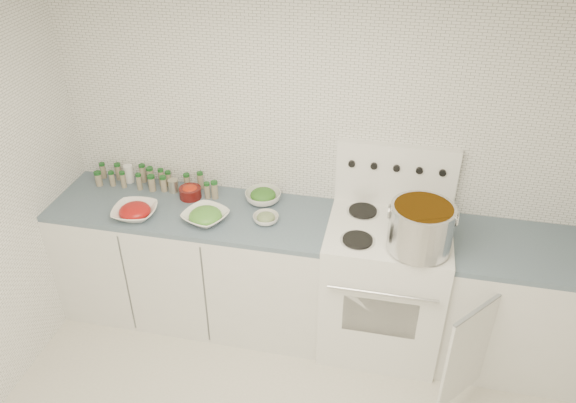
% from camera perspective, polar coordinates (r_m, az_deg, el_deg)
% --- Properties ---
extents(room_walls, '(3.54, 3.04, 2.52)m').
position_cam_1_polar(room_walls, '(2.23, -2.33, -5.34)').
color(room_walls, white).
rests_on(room_walls, ground).
extents(counter_left, '(1.85, 0.62, 0.90)m').
position_cam_1_polar(counter_left, '(4.02, -9.36, -6.04)').
color(counter_left, white).
rests_on(counter_left, ground).
extents(stove, '(0.76, 0.70, 1.36)m').
position_cam_1_polar(stove, '(3.77, 9.65, -8.10)').
color(stove, white).
rests_on(stove, ground).
extents(counter_right, '(0.89, 0.93, 0.90)m').
position_cam_1_polar(counter_right, '(3.90, 21.87, -9.81)').
color(counter_right, white).
rests_on(counter_right, ground).
extents(stock_pot, '(0.39, 0.37, 0.28)m').
position_cam_1_polar(stock_pot, '(3.27, 13.36, -2.44)').
color(stock_pot, silver).
rests_on(stock_pot, stove).
extents(bowl_tomato, '(0.30, 0.30, 0.09)m').
position_cam_1_polar(bowl_tomato, '(3.73, -15.29, -0.97)').
color(bowl_tomato, white).
rests_on(bowl_tomato, counter_left).
extents(bowl_snowpea, '(0.35, 0.35, 0.09)m').
position_cam_1_polar(bowl_snowpea, '(3.59, -8.38, -1.47)').
color(bowl_snowpea, white).
rests_on(bowl_snowpea, counter_left).
extents(bowl_broccoli, '(0.30, 0.30, 0.10)m').
position_cam_1_polar(bowl_broccoli, '(3.74, -2.55, 0.54)').
color(bowl_broccoli, white).
rests_on(bowl_broccoli, counter_left).
extents(bowl_zucchini, '(0.16, 0.16, 0.07)m').
position_cam_1_polar(bowl_zucchini, '(3.55, -2.26, -1.71)').
color(bowl_zucchini, white).
rests_on(bowl_zucchini, counter_left).
extents(bowl_pepper, '(0.15, 0.15, 0.09)m').
position_cam_1_polar(bowl_pepper, '(3.84, -9.91, 0.98)').
color(bowl_pepper, '#4E0F0D').
rests_on(bowl_pepper, counter_left).
extents(salt_canister, '(0.08, 0.08, 0.13)m').
position_cam_1_polar(salt_canister, '(4.12, -15.86, 2.74)').
color(salt_canister, white).
rests_on(salt_canister, counter_left).
extents(tin_can, '(0.08, 0.08, 0.09)m').
position_cam_1_polar(tin_can, '(3.93, -11.57, 1.57)').
color(tin_can, '#B1AA95').
rests_on(tin_can, counter_left).
extents(spice_cluster, '(0.91, 0.16, 0.14)m').
position_cam_1_polar(spice_cluster, '(4.01, -13.54, 2.20)').
color(spice_cluster, gray).
rests_on(spice_cluster, counter_left).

